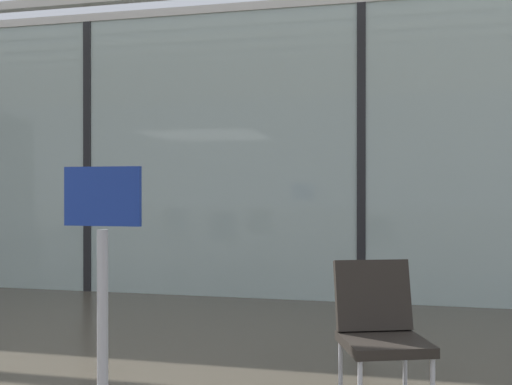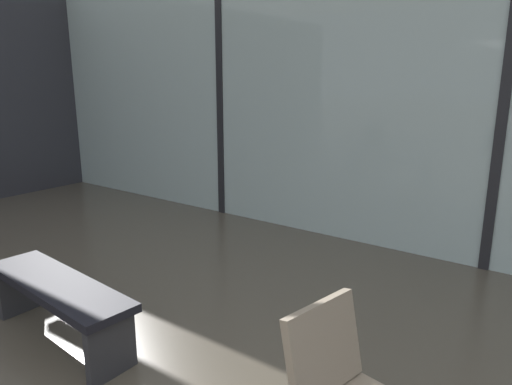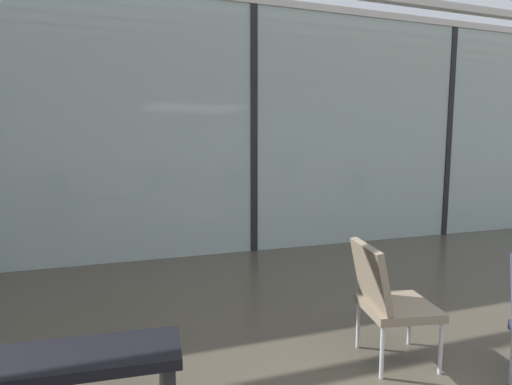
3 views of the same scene
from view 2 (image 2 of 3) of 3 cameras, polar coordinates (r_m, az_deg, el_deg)
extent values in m
cube|color=#A3B7B2|center=(5.10, 28.05, 10.38)|extent=(14.00, 0.08, 3.50)
cube|color=black|center=(6.60, -4.17, 12.40)|extent=(0.10, 0.12, 3.50)
cube|color=black|center=(5.10, 28.05, 10.38)|extent=(0.10, 0.12, 3.50)
sphere|color=#9D9DA0|center=(13.00, 8.25, 14.52)|extent=(2.29, 2.29, 2.29)
sphere|color=black|center=(10.40, 13.39, 16.18)|extent=(0.28, 0.28, 0.28)
sphere|color=black|center=(10.08, 18.29, 15.95)|extent=(0.28, 0.28, 0.28)
sphere|color=black|center=(9.84, 23.45, 15.59)|extent=(0.28, 0.28, 0.28)
cube|color=#7F705B|center=(2.41, 8.21, -18.09)|extent=(0.23, 0.50, 0.44)
cube|color=black|center=(3.78, -23.00, -10.34)|extent=(1.53, 0.52, 0.06)
cube|color=#262628|center=(4.44, -26.68, -10.40)|extent=(0.06, 0.36, 0.41)
cube|color=#262628|center=(3.36, -17.18, -17.56)|extent=(0.06, 0.36, 0.41)
camera|label=1|loc=(3.52, 154.57, -22.75)|focal=40.08mm
camera|label=3|loc=(2.64, -64.24, -2.03)|focal=28.22mm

